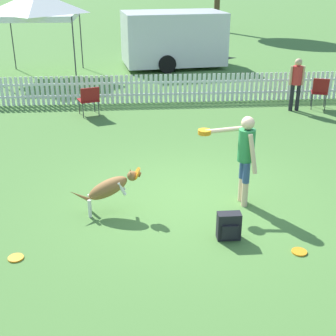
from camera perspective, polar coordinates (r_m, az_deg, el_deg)
name	(u,v)px	position (r m, az deg, el deg)	size (l,w,h in m)	color
ground_plane	(193,198)	(8.41, 3.11, -3.73)	(240.00, 240.00, 0.00)	#4C7A38
handler_person	(243,151)	(7.94, 9.19, 2.11)	(0.96, 0.59, 1.58)	beige
leaping_dog	(110,188)	(7.79, -7.12, -2.38)	(1.21, 0.35, 0.80)	olive
frisbee_near_handler	(299,252)	(7.17, 15.70, -9.81)	(0.22, 0.22, 0.02)	orange
frisbee_near_dog	(16,258)	(7.12, -18.06, -10.37)	(0.22, 0.22, 0.02)	orange
backpack_on_grass	(229,226)	(7.19, 7.43, -7.06)	(0.36, 0.22, 0.43)	black
picket_fence	(166,88)	(14.28, -0.28, 9.67)	(17.99, 0.04, 0.85)	white
folding_chair_blue_left	(320,90)	(14.22, 18.03, 9.00)	(0.56, 0.58, 0.92)	#333338
folding_chair_center	(89,98)	(13.10, -9.60, 8.36)	(0.67, 0.68, 0.83)	#333338
canopy_tent_main	(37,5)	(18.23, -15.67, 18.57)	(2.71, 2.71, 3.00)	#333338
spectator_standing	(297,80)	(13.79, 15.40, 10.31)	(0.42, 0.27, 1.49)	black
equipment_trailer	(173,38)	(19.53, 0.62, 15.57)	(4.87, 2.87, 2.16)	silver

